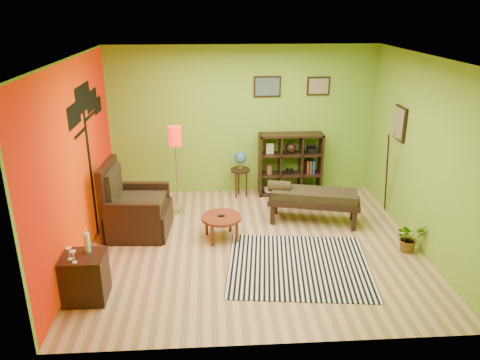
{
  "coord_description": "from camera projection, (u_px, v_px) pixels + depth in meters",
  "views": [
    {
      "loc": [
        -0.61,
        -6.35,
        3.47
      ],
      "look_at": [
        -0.19,
        0.05,
        1.05
      ],
      "focal_mm": 35.0,
      "sensor_mm": 36.0,
      "label": 1
    }
  ],
  "objects": [
    {
      "name": "ground",
      "position": [
        253.0,
        245.0,
        7.19
      ],
      "size": [
        5.0,
        5.0,
        0.0
      ],
      "primitive_type": "plane",
      "color": "tan",
      "rests_on": "ground"
    },
    {
      "name": "armchair",
      "position": [
        134.0,
        212.0,
        7.47
      ],
      "size": [
        1.04,
        1.04,
        1.18
      ],
      "color": "black",
      "rests_on": "ground"
    },
    {
      "name": "side_cabinet",
      "position": [
        85.0,
        277.0,
        5.78
      ],
      "size": [
        0.52,
        0.47,
        0.92
      ],
      "color": "black",
      "rests_on": "ground"
    },
    {
      "name": "potted_plant",
      "position": [
        409.0,
        240.0,
        6.95
      ],
      "size": [
        0.46,
        0.49,
        0.35
      ],
      "primitive_type": "imported",
      "rotation": [
        0.0,
        0.0,
        0.13
      ],
      "color": "#26661E",
      "rests_on": "ground"
    },
    {
      "name": "floor_lamp",
      "position": [
        175.0,
        144.0,
        7.84
      ],
      "size": [
        0.24,
        0.24,
        1.57
      ],
      "color": "silver",
      "rests_on": "ground"
    },
    {
      "name": "coffee_table",
      "position": [
        221.0,
        219.0,
        7.27
      ],
      "size": [
        0.62,
        0.62,
        0.4
      ],
      "color": "maroon",
      "rests_on": "ground"
    },
    {
      "name": "bench",
      "position": [
        312.0,
        197.0,
        7.8
      ],
      "size": [
        1.59,
        0.89,
        0.7
      ],
      "color": "black",
      "rests_on": "ground"
    },
    {
      "name": "room_shell",
      "position": [
        247.0,
        131.0,
        6.56
      ],
      "size": [
        5.04,
        4.54,
        2.82
      ],
      "color": "#76AE2D",
      "rests_on": "ground"
    },
    {
      "name": "cube_shelf",
      "position": [
        291.0,
        164.0,
        8.93
      ],
      "size": [
        1.2,
        0.35,
        1.2
      ],
      "color": "black",
      "rests_on": "ground"
    },
    {
      "name": "zebra_rug",
      "position": [
        299.0,
        265.0,
        6.61
      ],
      "size": [
        2.17,
        1.97,
        0.01
      ],
      "primitive_type": "cube",
      "rotation": [
        0.0,
        0.0,
        -0.12
      ],
      "color": "silver",
      "rests_on": "ground"
    },
    {
      "name": "globe_table",
      "position": [
        240.0,
        163.0,
        8.77
      ],
      "size": [
        0.37,
        0.37,
        0.9
      ],
      "color": "black",
      "rests_on": "ground"
    }
  ]
}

